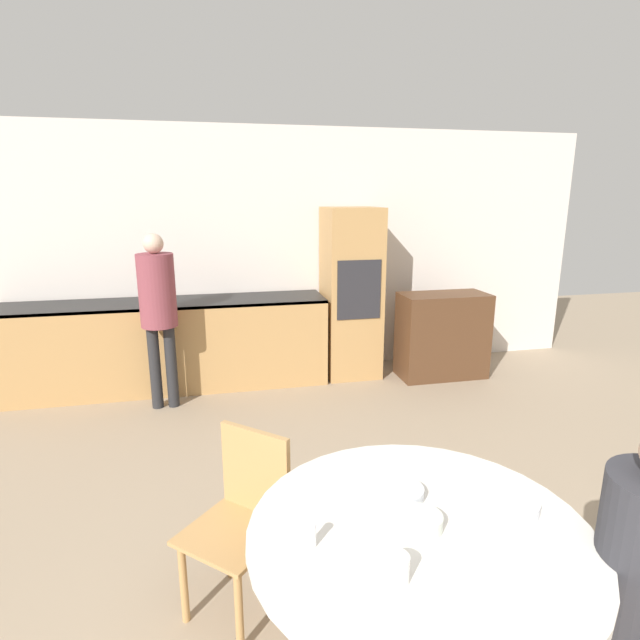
# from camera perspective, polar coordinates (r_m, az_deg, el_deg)

# --- Properties ---
(wall_back) EXTENTS (7.10, 0.05, 2.60)m
(wall_back) POSITION_cam_1_polar(r_m,az_deg,el_deg) (5.43, -5.27, 7.61)
(wall_back) COLOR silver
(wall_back) RESTS_ON ground_plane
(kitchen_counter) EXTENTS (3.15, 0.60, 0.89)m
(kitchen_counter) POSITION_cam_1_polar(r_m,az_deg,el_deg) (5.23, -16.92, -2.59)
(kitchen_counter) COLOR tan
(kitchen_counter) RESTS_ON ground_plane
(oven_unit) EXTENTS (0.57, 0.59, 1.79)m
(oven_unit) POSITION_cam_1_polar(r_m,az_deg,el_deg) (5.32, 3.55, 3.08)
(oven_unit) COLOR tan
(oven_unit) RESTS_ON ground_plane
(sideboard) EXTENTS (0.92, 0.45, 0.90)m
(sideboard) POSITION_cam_1_polar(r_m,az_deg,el_deg) (5.48, 13.79, -1.71)
(sideboard) COLOR #51331E
(sideboard) RESTS_ON ground_plane
(dining_table) EXTENTS (1.22, 1.22, 0.77)m
(dining_table) POSITION_cam_1_polar(r_m,az_deg,el_deg) (2.08, 10.98, -27.68)
(dining_table) COLOR #51331E
(dining_table) RESTS_ON ground_plane
(chair_far_left) EXTENTS (0.57, 0.57, 0.85)m
(chair_far_left) POSITION_cam_1_polar(r_m,az_deg,el_deg) (2.51, -8.71, -20.80)
(chair_far_left) COLOR tan
(chair_far_left) RESTS_ON ground_plane
(person_standing) EXTENTS (0.32, 0.32, 1.59)m
(person_standing) POSITION_cam_1_polar(r_m,az_deg,el_deg) (4.62, -18.03, 1.93)
(person_standing) COLOR #262628
(person_standing) RESTS_ON ground_plane
(cup) EXTENTS (0.08, 0.08, 0.09)m
(cup) POSITION_cam_1_polar(r_m,az_deg,el_deg) (1.70, 8.66, -26.27)
(cup) COLOR white
(cup) RESTS_ON dining_table
(bowl_near) EXTENTS (0.18, 0.18, 0.04)m
(bowl_near) POSITION_cam_1_polar(r_m,az_deg,el_deg) (2.06, 9.19, -18.88)
(bowl_near) COLOR silver
(bowl_near) RESTS_ON dining_table
(bowl_centre) EXTENTS (0.15, 0.15, 0.05)m
(bowl_centre) POSITION_cam_1_polar(r_m,az_deg,el_deg) (1.92, 11.53, -21.64)
(bowl_centre) COLOR silver
(bowl_centre) RESTS_ON dining_table
(bowl_far) EXTENTS (0.19, 0.19, 0.05)m
(bowl_far) POSITION_cam_1_polar(r_m,az_deg,el_deg) (2.09, 21.19, -19.16)
(bowl_far) COLOR silver
(bowl_far) RESTS_ON dining_table
(salt_shaker) EXTENTS (0.03, 0.03, 0.09)m
(salt_shaker) POSITION_cam_1_polar(r_m,az_deg,el_deg) (1.80, -0.99, -23.31)
(salt_shaker) COLOR white
(salt_shaker) RESTS_ON dining_table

